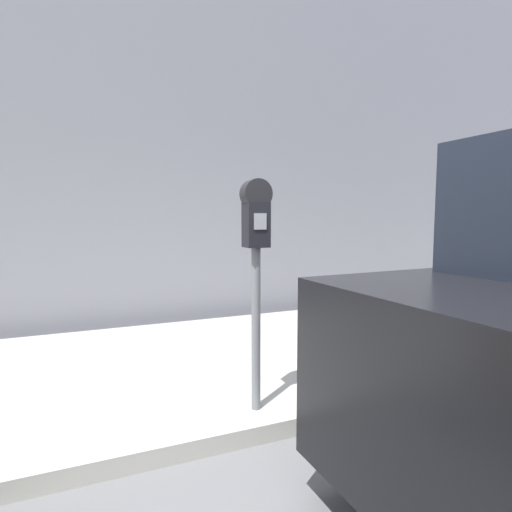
% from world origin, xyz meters
% --- Properties ---
extents(sidewalk, '(24.00, 2.80, 0.12)m').
position_xyz_m(sidewalk, '(0.00, 2.20, 0.06)').
color(sidewalk, '#ADAAA3').
rests_on(sidewalk, ground_plane).
extents(building_facade, '(24.00, 0.30, 5.83)m').
position_xyz_m(building_facade, '(0.00, 4.01, 2.91)').
color(building_facade, gray).
rests_on(building_facade, ground_plane).
extents(parking_meter, '(0.20, 0.15, 1.58)m').
position_xyz_m(parking_meter, '(-0.21, 1.04, 1.26)').
color(parking_meter, slate).
rests_on(parking_meter, sidewalk).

